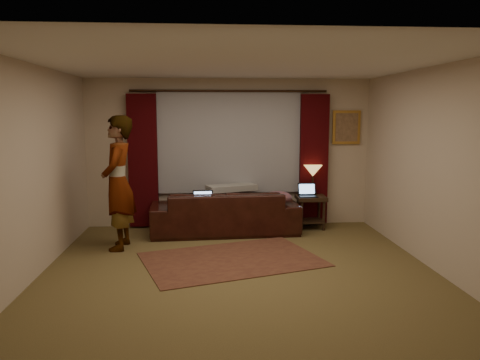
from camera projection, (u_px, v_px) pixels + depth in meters
name	position (u px, v px, depth m)	size (l,w,h in m)	color
floor	(239.00, 270.00, 6.02)	(5.00, 5.00, 0.01)	brown
ceiling	(239.00, 63.00, 5.64)	(5.00, 5.00, 0.02)	silver
wall_back	(229.00, 153.00, 8.30)	(5.00, 0.02, 2.60)	beige
wall_front	(263.00, 212.00, 3.36)	(5.00, 0.02, 2.60)	beige
wall_left	(33.00, 172.00, 5.65)	(0.02, 5.00, 2.60)	beige
wall_right	(433.00, 168.00, 6.01)	(0.02, 5.00, 2.60)	beige
sheer_curtain	(229.00, 142.00, 8.21)	(2.50, 0.05, 1.80)	#939399
drape_left	(143.00, 161.00, 8.10)	(0.50, 0.14, 2.30)	#320406
drape_right	(314.00, 160.00, 8.31)	(0.50, 0.14, 2.30)	#320406
curtain_rod	(229.00, 91.00, 8.04)	(0.04, 0.04, 3.40)	black
picture_frame	(346.00, 127.00, 8.35)	(0.50, 0.04, 0.60)	#B88434
sofa	(225.00, 204.00, 7.84)	(2.45, 1.06, 0.99)	black
throw_blanket	(232.00, 172.00, 8.04)	(0.85, 0.34, 0.10)	gray
clothing_pile	(277.00, 198.00, 7.81)	(0.49, 0.38, 0.21)	#734755
laptop_sofa	(204.00, 199.00, 7.61)	(0.33, 0.36, 0.24)	black
area_rug	(232.00, 259.00, 6.44)	(2.33, 1.56, 0.01)	brown
end_table	(311.00, 212.00, 8.18)	(0.50, 0.50, 0.57)	black
tiffany_lamp	(313.00, 180.00, 8.24)	(0.33, 0.33, 0.52)	olive
laptop_table	(308.00, 190.00, 8.03)	(0.31, 0.34, 0.23)	black
person	(118.00, 183.00, 6.86)	(0.58, 0.58, 1.97)	gray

